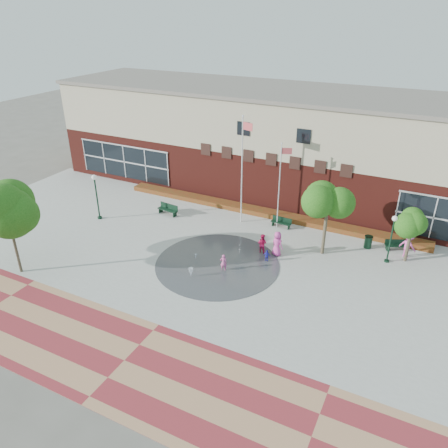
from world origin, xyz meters
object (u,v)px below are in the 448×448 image
at_px(flagpole_left, 242,166).
at_px(flagpole_right, 280,182).
at_px(bench_left, 168,211).
at_px(tree_big_left, 5,206).
at_px(child_splash, 224,263).
at_px(trash_can, 368,242).

relative_size(flagpole_left, flagpole_right, 1.26).
bearing_deg(flagpole_right, flagpole_left, 168.25).
bearing_deg(bench_left, flagpole_left, 20.40).
bearing_deg(tree_big_left, child_splash, 27.27).
xyz_separation_m(bench_left, child_splash, (7.99, -5.55, 0.31)).
bearing_deg(trash_can, bench_left, -173.66).
relative_size(flagpole_left, trash_can, 9.10).
distance_m(flagpole_left, child_splash, 8.40).
relative_size(flagpole_right, child_splash, 5.66).
relative_size(trash_can, child_splash, 0.79).
bearing_deg(child_splash, flagpole_left, -93.07).
bearing_deg(child_splash, bench_left, -53.18).
height_order(flagpole_right, child_splash, flagpole_right).
distance_m(bench_left, trash_can, 16.03).
height_order(flagpole_right, trash_can, flagpole_right).
height_order(flagpole_left, bench_left, flagpole_left).
bearing_deg(flagpole_left, flagpole_right, 27.48).
xyz_separation_m(flagpole_right, trash_can, (6.99, -0.23, -3.33)).
distance_m(trash_can, tree_big_left, 24.28).
xyz_separation_m(flagpole_left, trash_can, (9.87, 0.30, -4.31)).
distance_m(bench_left, child_splash, 9.73).
height_order(bench_left, child_splash, child_splash).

